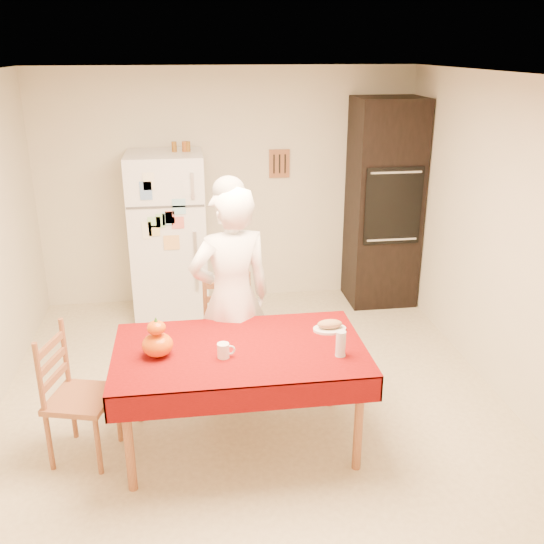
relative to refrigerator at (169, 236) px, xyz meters
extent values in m
plane|color=tan|center=(0.65, -1.88, -0.85)|extent=(4.50, 4.50, 0.00)
cube|color=beige|center=(0.65, 0.37, 0.40)|extent=(4.00, 0.02, 2.50)
cube|color=beige|center=(0.65, -4.13, 0.40)|extent=(4.00, 0.02, 2.50)
cube|color=beige|center=(2.65, -1.88, 0.40)|extent=(0.02, 4.50, 2.50)
cube|color=white|center=(0.65, -1.88, 1.65)|extent=(4.00, 4.50, 0.02)
cube|color=brown|center=(1.20, 0.36, 0.65)|extent=(0.22, 0.02, 0.30)
cube|color=white|center=(0.00, 0.00, 0.00)|extent=(0.75, 0.70, 1.70)
cube|color=silver|center=(0.26, -0.37, 0.60)|extent=(0.03, 0.03, 0.25)
cube|color=silver|center=(0.26, -0.37, -0.15)|extent=(0.03, 0.03, 0.60)
cube|color=black|center=(2.28, 0.05, 0.25)|extent=(0.70, 0.60, 2.20)
cube|color=black|center=(2.28, -0.26, 0.30)|extent=(0.59, 0.02, 0.80)
cylinder|color=brown|center=(-0.23, -2.76, -0.50)|extent=(0.06, 0.06, 0.71)
cylinder|color=brown|center=(-0.23, -1.98, -0.50)|extent=(0.06, 0.06, 0.71)
cylinder|color=brown|center=(1.25, -2.76, -0.50)|extent=(0.06, 0.06, 0.71)
cylinder|color=brown|center=(1.25, -1.98, -0.50)|extent=(0.06, 0.06, 0.71)
cube|color=brown|center=(0.51, -2.37, -0.12)|extent=(1.60, 0.90, 0.04)
cube|color=#520504|center=(0.51, -2.37, -0.09)|extent=(1.70, 1.00, 0.01)
cylinder|color=brown|center=(0.30, -1.74, -0.64)|extent=(0.04, 0.04, 0.43)
cylinder|color=brown|center=(0.31, -1.40, -0.64)|extent=(0.04, 0.04, 0.43)
cylinder|color=brown|center=(0.66, -1.75, -0.64)|extent=(0.04, 0.04, 0.43)
cylinder|color=brown|center=(0.67, -1.41, -0.64)|extent=(0.04, 0.04, 0.43)
cube|color=brown|center=(0.49, -1.58, -0.40)|extent=(0.43, 0.41, 0.04)
cube|color=brown|center=(0.49, -1.41, -0.15)|extent=(0.36, 0.04, 0.50)
cylinder|color=brown|center=(-0.45, -2.57, -0.64)|extent=(0.04, 0.04, 0.43)
cylinder|color=brown|center=(-0.78, -2.48, -0.64)|extent=(0.04, 0.04, 0.43)
cylinder|color=brown|center=(-0.36, -2.22, -0.64)|extent=(0.04, 0.04, 0.43)
cylinder|color=brown|center=(-0.68, -2.13, -0.64)|extent=(0.04, 0.04, 0.43)
cube|color=brown|center=(-0.57, -2.35, -0.40)|extent=(0.50, 0.51, 0.04)
cube|color=brown|center=(-0.73, -2.31, -0.15)|extent=(0.13, 0.35, 0.50)
imported|color=white|center=(0.50, -1.81, 0.03)|extent=(0.73, 0.57, 1.77)
cylinder|color=white|center=(0.39, -2.48, -0.04)|extent=(0.08, 0.08, 0.10)
ellipsoid|color=red|center=(-0.03, -2.39, -0.01)|extent=(0.21, 0.21, 0.15)
ellipsoid|color=#E93D05|center=(-0.03, -2.39, 0.11)|extent=(0.12, 0.12, 0.09)
cylinder|color=silver|center=(1.16, -2.57, 0.00)|extent=(0.07, 0.07, 0.18)
cylinder|color=white|center=(1.18, -2.19, -0.08)|extent=(0.24, 0.24, 0.02)
ellipsoid|color=#A97853|center=(1.18, -2.19, -0.04)|extent=(0.18, 0.10, 0.06)
cylinder|color=brown|center=(0.11, 0.05, 0.90)|extent=(0.05, 0.05, 0.10)
cylinder|color=#954E1B|center=(0.21, 0.05, 0.90)|extent=(0.05, 0.05, 0.10)
cylinder|color=brown|center=(0.24, 0.05, 0.90)|extent=(0.05, 0.05, 0.10)
camera|label=1|loc=(0.21, -6.02, 1.84)|focal=40.00mm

